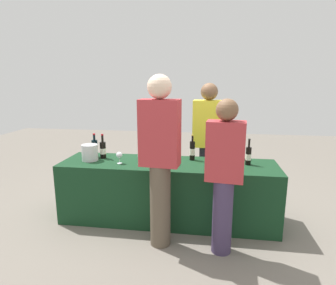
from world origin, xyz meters
The scene contains 14 objects.
ground_plane centered at (0.00, 0.00, 0.00)m, with size 12.00×12.00×0.00m, color slate.
tasting_table centered at (0.00, 0.00, 0.37)m, with size 2.59×0.68×0.73m, color #14381E.
wine_bottle_0 centered at (-0.97, 0.13, 0.85)m, with size 0.08×0.08×0.31m.
wine_bottle_1 centered at (-0.84, 0.09, 0.84)m, with size 0.08×0.08×0.31m.
wine_bottle_2 centered at (0.28, 0.17, 0.85)m, with size 0.07×0.07×0.32m.
wine_bottle_3 centered at (0.94, 0.06, 0.84)m, with size 0.06×0.06×0.31m.
wine_glass_0 centered at (-0.57, -0.11, 0.83)m, with size 0.07×0.07×0.14m.
wine_glass_1 centered at (-0.32, -0.09, 0.82)m, with size 0.06×0.06×0.13m.
wine_glass_2 centered at (0.08, -0.05, 0.83)m, with size 0.06×0.06×0.13m.
wine_glass_3 centered at (0.65, -0.09, 0.83)m, with size 0.07×0.07×0.13m.
ice_bucket centered at (-0.97, -0.03, 0.83)m, with size 0.20×0.20×0.20m, color silver.
server_pouring centered at (0.46, 0.54, 0.91)m, with size 0.41×0.24×1.67m.
guest_0 centered at (0.00, -0.55, 0.97)m, with size 0.41×0.25×1.76m.
guest_1 centered at (0.63, -0.60, 0.84)m, with size 0.38×0.23×1.54m.
Camera 1 is at (0.47, -3.25, 1.71)m, focal length 30.50 mm.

